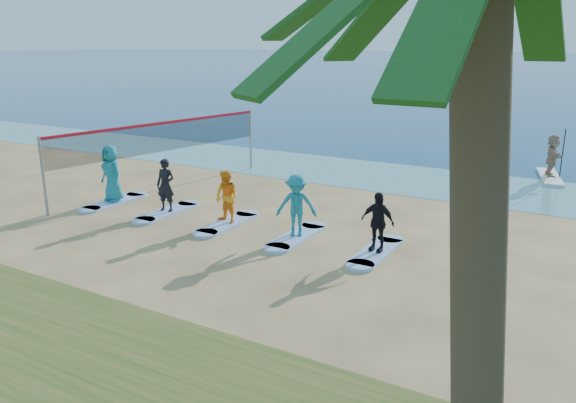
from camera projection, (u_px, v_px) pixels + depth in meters
The scene contains 16 objects.
ground at pixel (212, 256), 14.21m from camera, with size 600.00×600.00×0.00m, color tan.
shallow_water at pixel (369, 174), 22.96m from camera, with size 600.00×600.00×0.00m, color teal.
volleyball_net at pixel (162, 137), 20.24m from camera, with size 1.82×8.92×2.50m.
paddleboard at pixel (550, 177), 22.27m from camera, with size 0.70×3.00×0.12m, color silver.
paddleboarder at pixel (552, 155), 22.03m from camera, with size 1.51×0.48×1.63m, color tan.
boat_offshore_a at pixel (435, 78), 84.29m from camera, with size 2.66×8.20×1.83m, color silver.
surfboard_0 at pixel (114, 202), 18.86m from camera, with size 0.70×2.20×0.09m, color #99BEED.
student_0 at pixel (112, 173), 18.59m from camera, with size 0.92×0.60×1.89m, color teal.
surfboard_1 at pixel (167, 212), 17.74m from camera, with size 0.70×2.20×0.09m, color #99BEED.
student_1 at pixel (166, 185), 17.50m from camera, with size 0.61×0.40×1.66m, color black.
surfboard_2 at pixel (227, 224), 16.61m from camera, with size 0.70×2.20×0.09m, color #99BEED.
student_2 at pixel (227, 197), 16.39m from camera, with size 0.76×0.59×1.56m, color orange.
surfboard_3 at pixel (296, 237), 15.49m from camera, with size 0.70×2.20×0.09m, color #99BEED.
student_3 at pixel (296, 205), 15.24m from camera, with size 1.11×0.64×1.72m, color teal.
surfboard_4 at pixel (376, 252), 14.37m from camera, with size 0.70×2.20×0.09m, color #99BEED.
student_4 at pixel (377, 222), 14.14m from camera, with size 0.90×0.38×1.54m, color black.
Camera 1 is at (8.30, -10.55, 5.23)m, focal length 35.00 mm.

